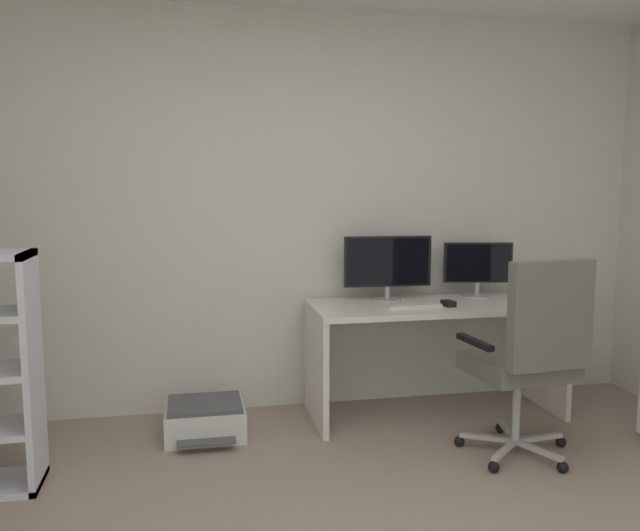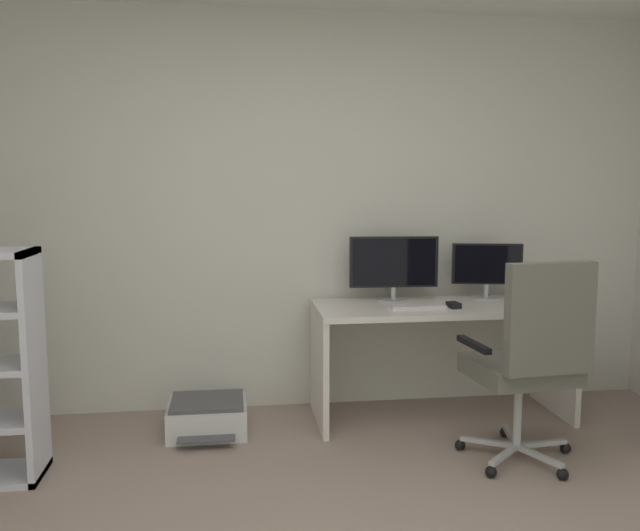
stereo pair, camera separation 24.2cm
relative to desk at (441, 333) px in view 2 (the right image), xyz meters
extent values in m
cube|color=silver|center=(-0.89, 0.41, 0.74)|extent=(4.84, 0.10, 2.56)
cube|color=silver|center=(0.00, 0.00, 0.17)|extent=(1.57, 0.63, 0.04)
cube|color=silver|center=(-0.77, 0.00, -0.20)|extent=(0.04, 0.61, 0.69)
cube|color=silver|center=(0.77, 0.00, -0.20)|extent=(0.04, 0.61, 0.69)
cylinder|color=#B2B5B7|center=(-0.27, 0.16, 0.19)|extent=(0.18, 0.18, 0.01)
cylinder|color=#B2B5B7|center=(-0.27, 0.16, 0.24)|extent=(0.03, 0.03, 0.09)
cube|color=black|center=(-0.27, 0.16, 0.44)|extent=(0.57, 0.06, 0.32)
cube|color=black|center=(-0.27, 0.14, 0.44)|extent=(0.53, 0.03, 0.30)
cylinder|color=#B2B5B7|center=(0.35, 0.16, 0.19)|extent=(0.18, 0.18, 0.01)
cylinder|color=#B2B5B7|center=(0.35, 0.16, 0.24)|extent=(0.03, 0.03, 0.10)
cube|color=black|center=(0.35, 0.16, 0.41)|extent=(0.45, 0.13, 0.26)
cube|color=black|center=(0.35, 0.14, 0.41)|extent=(0.41, 0.09, 0.24)
cube|color=silver|center=(-0.19, -0.09, 0.19)|extent=(0.34, 0.14, 0.02)
cube|color=black|center=(0.04, -0.11, 0.20)|extent=(0.07, 0.11, 0.03)
cube|color=#B7BABC|center=(0.36, -0.66, -0.47)|extent=(0.30, 0.06, 0.02)
sphere|color=black|center=(0.51, -0.64, -0.51)|extent=(0.06, 0.06, 0.06)
cube|color=#B7BABC|center=(0.24, -0.53, -0.47)|extent=(0.09, 0.30, 0.02)
sphere|color=black|center=(0.27, -0.38, -0.51)|extent=(0.06, 0.06, 0.06)
cube|color=#B7BABC|center=(0.08, -0.60, -0.47)|extent=(0.28, 0.18, 0.02)
sphere|color=black|center=(-0.05, -0.53, -0.51)|extent=(0.06, 0.06, 0.06)
cube|color=#B7BABC|center=(0.10, -0.78, -0.47)|extent=(0.24, 0.22, 0.02)
sphere|color=black|center=(-0.01, -0.88, -0.51)|extent=(0.06, 0.06, 0.06)
cube|color=#B7BABC|center=(0.27, -0.81, -0.47)|extent=(0.15, 0.29, 0.02)
sphere|color=black|center=(0.33, -0.95, -0.51)|extent=(0.06, 0.06, 0.06)
cylinder|color=#B7BABC|center=(0.21, -0.68, -0.28)|extent=(0.04, 0.04, 0.38)
cube|color=#616156|center=(0.21, -0.68, -0.04)|extent=(0.54, 0.51, 0.10)
cube|color=#616156|center=(0.24, -0.93, 0.28)|extent=(0.46, 0.12, 0.55)
cube|color=black|center=(-0.06, -0.70, 0.11)|extent=(0.07, 0.32, 0.03)
cube|color=black|center=(0.48, -0.65, 0.11)|extent=(0.07, 0.32, 0.03)
cube|color=silver|center=(-2.27, -0.55, 0.04)|extent=(0.03, 0.33, 1.16)
cube|color=silver|center=(-1.45, -0.07, -0.45)|extent=(0.46, 0.40, 0.18)
cube|color=#4C4C51|center=(-1.45, -0.07, -0.35)|extent=(0.42, 0.36, 0.02)
cube|color=#4C4C51|center=(-1.45, -0.31, -0.49)|extent=(0.32, 0.10, 0.01)
camera|label=1|loc=(-1.52, -3.86, 0.94)|focal=37.03mm
camera|label=2|loc=(-1.28, -3.90, 0.94)|focal=37.03mm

